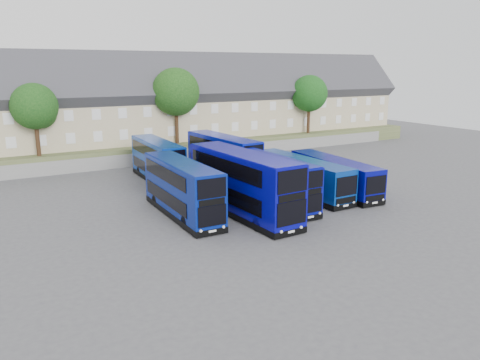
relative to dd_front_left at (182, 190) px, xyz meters
name	(u,v)px	position (x,y,z in m)	size (l,w,h in m)	color
ground	(282,217)	(6.51, -4.00, -2.07)	(120.00, 120.00, 0.00)	#49494F
retaining_wall	(167,157)	(6.51, 20.00, -1.32)	(70.00, 0.40, 1.50)	slate
earth_bank	(140,143)	(6.51, 30.00, -1.07)	(80.00, 20.00, 2.00)	#495731
terrace_row	(191,102)	(12.51, 26.00, 4.53)	(66.00, 10.40, 11.20)	tan
dd_front_left	(182,190)	(0.00, 0.00, 0.00)	(2.62, 10.65, 4.21)	navy
dd_front_mid	(243,185)	(4.21, -1.96, 0.32)	(3.32, 12.31, 4.85)	#080897
dd_front_right	(273,182)	(7.64, -1.12, -0.09)	(2.39, 10.15, 4.02)	#070D90
dd_rear_left	(158,162)	(2.36, 11.80, -0.07)	(2.67, 10.31, 4.07)	#08329D
dd_rear_right	(223,158)	(8.68, 9.66, 0.06)	(3.17, 11.06, 4.34)	#0815A4
coach_east_a	(301,177)	(11.79, 0.66, -0.48)	(2.65, 11.88, 3.24)	navy
coach_east_b	(334,176)	(14.92, -0.25, -0.57)	(3.19, 11.35, 3.06)	#070885
tree_west	(36,108)	(-7.35, 21.09, 4.98)	(4.80, 4.80, 7.65)	#382314
tree_mid	(177,94)	(8.65, 21.60, 6.00)	(5.76, 5.76, 9.18)	#382314
tree_east	(310,95)	(28.65, 21.09, 5.32)	(5.12, 5.12, 8.16)	#382314
tree_far	(312,89)	(34.65, 28.09, 5.66)	(5.44, 5.44, 8.67)	#382314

